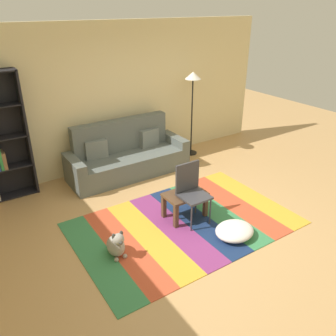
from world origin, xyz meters
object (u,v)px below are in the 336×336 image
Objects in this scene: tv_remote at (188,192)px; folding_chair at (191,188)px; couch at (127,156)px; coffee_table at (185,199)px; standing_lamp at (193,86)px; dog at (116,245)px; pouf at (235,231)px.

folding_chair is at bearing -111.47° from tv_remote.
couch is 1.84m from coffee_table.
coffee_table is at bearing -128.88° from standing_lamp.
standing_lamp is 1.93× the size of folding_chair.
pouf is at bearing -19.68° from dog.
coffee_table is 0.87m from pouf.
standing_lamp is at bearing 64.93° from pouf.
standing_lamp is at bearing 37.73° from dog.
standing_lamp is (1.58, 0.09, 1.11)m from couch.
tv_remote is at bearing 106.65° from pouf.
tv_remote is (-0.24, 0.79, 0.32)m from pouf.
couch reaches higher than tv_remote.
pouf is 1.41× the size of dog.
coffee_table is at bearing 11.10° from dog.
dog is 2.65× the size of tv_remote.
folding_chair is (-1.52, -2.03, -0.91)m from standing_lamp.
pouf is 0.88m from tv_remote.
couch reaches higher than folding_chair.
couch is 1.85m from tv_remote.
pouf is 3.74× the size of tv_remote.
dog is 0.23× the size of standing_lamp.
standing_lamp is (1.56, 1.93, 1.13)m from coffee_table.
pouf is at bearing -12.94° from folding_chair.
coffee_table reaches higher than pouf.
coffee_table is (0.02, -1.84, -0.02)m from couch.
couch is 1.95m from folding_chair.
folding_chair is (0.03, -0.10, 0.22)m from coffee_table.
pouf is at bearing -115.07° from standing_lamp.
standing_lamp is (1.27, 2.72, 1.35)m from pouf.
tv_remote is 0.17× the size of folding_chair.
tv_remote is (-1.51, -1.94, -1.03)m from standing_lamp.
coffee_table is 0.24m from folding_chair.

